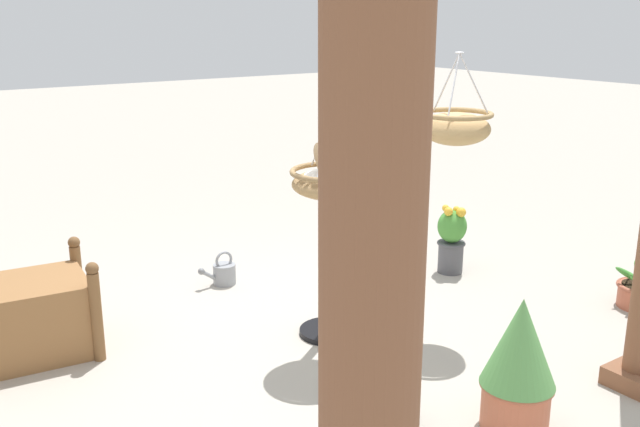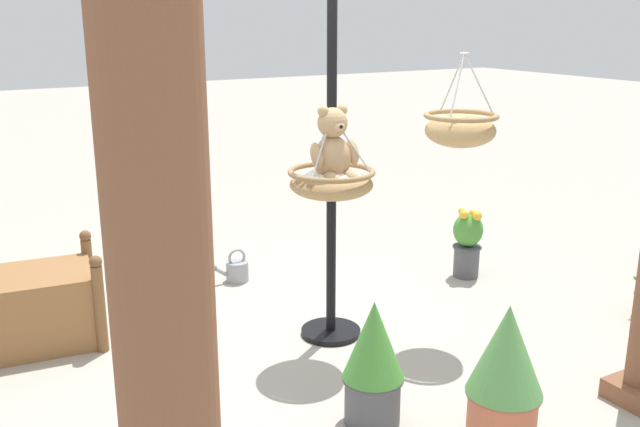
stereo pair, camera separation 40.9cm
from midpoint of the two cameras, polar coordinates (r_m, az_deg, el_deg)
ground_plane at (r=5.30m, az=1.69°, el=-9.91°), size 40.00×40.00×0.00m
display_pole_central at (r=5.05m, az=3.22°, el=-1.25°), size 0.44×0.44×2.59m
hanging_basket_with_teddy at (r=4.67m, az=3.44°, el=2.53°), size 0.58×0.58×0.55m
teddy_bear at (r=4.60m, az=3.64°, el=5.13°), size 0.35×0.30×0.50m
hanging_basket_left_high at (r=5.03m, az=13.53°, el=6.67°), size 0.51×0.51×0.64m
wooden_planter_box at (r=5.41m, az=-20.05°, el=-7.01°), size 1.00×0.81×0.71m
potted_plant_flowering_red at (r=4.16m, az=17.47°, el=-12.04°), size 0.43×0.43×0.80m
potted_plant_tall_leafy at (r=4.14m, az=7.19°, el=-11.79°), size 0.36×0.36×0.76m
potted_plant_bushy_green at (r=6.53m, az=13.53°, el=-2.26°), size 0.26×0.26×0.64m
watering_can at (r=6.33m, az=-4.92°, el=-4.59°), size 0.35×0.20×0.30m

